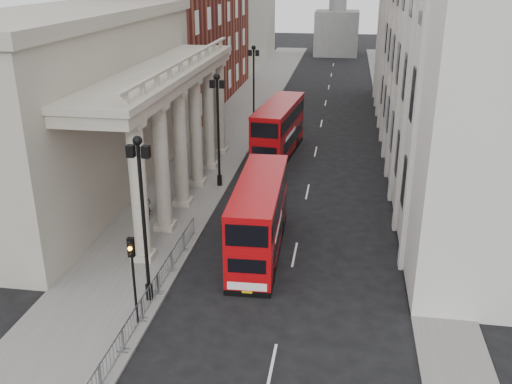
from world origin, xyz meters
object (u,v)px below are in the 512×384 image
lamp_post_mid (218,123)px  pedestrian_b (184,175)px  pedestrian_a (146,207)px  bus_near (259,216)px  bus_far (279,128)px  pedestrian_c (185,187)px  lamp_post_north (254,82)px  traffic_light (132,265)px  lamp_post_south (143,209)px

lamp_post_mid → pedestrian_b: (-2.57, -0.57, -3.91)m
lamp_post_mid → pedestrian_a: size_ratio=4.47×
bus_near → bus_far: (-1.13, 18.48, 0.13)m
lamp_post_mid → pedestrian_c: bearing=-124.2°
lamp_post_north → pedestrian_b: lamp_post_north is taller
lamp_post_north → traffic_light: 34.07m
bus_far → pedestrian_b: 10.97m
lamp_post_north → pedestrian_c: size_ratio=5.20×
pedestrian_b → lamp_post_north: bearing=-96.3°
lamp_post_north → bus_far: size_ratio=0.77×
pedestrian_b → pedestrian_c: size_ratio=1.10×
pedestrian_c → lamp_post_south: bearing=-54.9°
pedestrian_c → pedestrian_a: bearing=-81.5°
lamp_post_north → pedestrian_b: size_ratio=4.74×
lamp_post_north → pedestrian_b: (-2.57, -16.57, -3.91)m
bus_far → pedestrian_c: bus_far is taller
lamp_post_south → pedestrian_b: bearing=99.5°
pedestrian_b → traffic_light: bearing=101.3°
pedestrian_b → pedestrian_c: bearing=109.8°
pedestrian_b → pedestrian_a: bearing=86.2°
lamp_post_mid → pedestrian_b: size_ratio=4.74×
traffic_light → pedestrian_c: (-1.99, 15.24, -2.19)m
lamp_post_south → pedestrian_a: lamp_post_south is taller
lamp_post_mid → lamp_post_north: (0.00, 16.00, 0.00)m
bus_near → pedestrian_c: 9.72m
traffic_light → lamp_post_south: bearing=92.8°
bus_near → pedestrian_c: bus_near is taller
bus_far → bus_near: bearing=-81.1°
bus_near → pedestrian_a: bearing=157.0°
lamp_post_south → bus_near: (4.53, 6.04, -2.65)m
lamp_post_mid → pedestrian_b: bearing=-167.5°
pedestrian_a → pedestrian_b: size_ratio=1.06×
traffic_light → lamp_post_mid: bearing=90.3°
bus_near → pedestrian_b: bus_near is taller
traffic_light → pedestrian_b: traffic_light is taller
lamp_post_south → pedestrian_a: bearing=109.9°
lamp_post_mid → bus_near: (4.53, -9.96, -2.65)m
bus_far → traffic_light: bearing=-91.7°
lamp_post_north → bus_near: (4.53, -25.96, -2.65)m
lamp_post_mid → bus_far: size_ratio=0.77×
lamp_post_south → pedestrian_b: (-2.57, 15.43, -3.91)m
lamp_post_mid → pedestrian_c: size_ratio=5.20×
lamp_post_north → pedestrian_a: lamp_post_north is taller
lamp_post_north → lamp_post_mid: bearing=-90.0°
lamp_post_south → bus_far: size_ratio=0.77×
lamp_post_north → pedestrian_b: bearing=-98.8°
pedestrian_c → traffic_light: bearing=-55.5°
bus_near → pedestrian_a: 8.46m
traffic_light → pedestrian_b: 17.78m
lamp_post_mid → bus_near: size_ratio=0.83×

